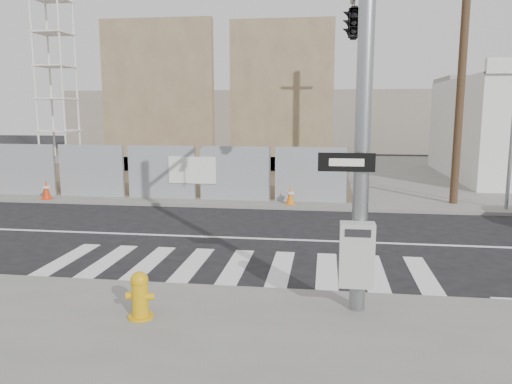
# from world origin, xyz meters

# --- Properties ---
(ground) EXTENTS (100.00, 100.00, 0.00)m
(ground) POSITION_xyz_m (0.00, 0.00, 0.00)
(ground) COLOR black
(ground) RESTS_ON ground
(sidewalk_far) EXTENTS (50.00, 20.00, 0.12)m
(sidewalk_far) POSITION_xyz_m (0.00, 14.00, 0.06)
(sidewalk_far) COLOR slate
(sidewalk_far) RESTS_ON ground
(signal_pole) EXTENTS (0.96, 5.87, 7.00)m
(signal_pole) POSITION_xyz_m (2.49, -2.05, 4.78)
(signal_pole) COLOR gray
(signal_pole) RESTS_ON sidewalk_near
(chain_link_fence) EXTENTS (24.60, 0.04, 2.00)m
(chain_link_fence) POSITION_xyz_m (-10.00, 5.00, 1.12)
(chain_link_fence) COLOR gray
(chain_link_fence) RESTS_ON sidewalk_far
(concrete_wall_left) EXTENTS (6.00, 1.30, 8.00)m
(concrete_wall_left) POSITION_xyz_m (-7.00, 13.08, 3.38)
(concrete_wall_left) COLOR brown
(concrete_wall_left) RESTS_ON sidewalk_far
(concrete_wall_right) EXTENTS (5.50, 1.30, 8.00)m
(concrete_wall_right) POSITION_xyz_m (-0.50, 14.08, 3.38)
(concrete_wall_right) COLOR brown
(concrete_wall_right) RESTS_ON sidewalk_far
(crane_tower) EXTENTS (2.60, 2.60, 18.15)m
(crane_tower) POSITION_xyz_m (-15.00, 17.00, 9.02)
(crane_tower) COLOR slate
(crane_tower) RESTS_ON sidewalk_far
(utility_pole_right) EXTENTS (1.60, 0.28, 10.00)m
(utility_pole_right) POSITION_xyz_m (6.50, 5.50, 5.20)
(utility_pole_right) COLOR #473221
(utility_pole_right) RESTS_ON sidewalk_far
(fire_hydrant) EXTENTS (0.50, 0.50, 0.78)m
(fire_hydrant) POSITION_xyz_m (-0.98, -5.67, 0.50)
(fire_hydrant) COLOR #CD950B
(fire_hydrant) RESTS_ON sidewalk_near
(traffic_cone_c) EXTENTS (0.38, 0.38, 0.71)m
(traffic_cone_c) POSITION_xyz_m (-8.45, 4.22, 0.47)
(traffic_cone_c) COLOR red
(traffic_cone_c) RESTS_ON sidewalk_far
(traffic_cone_d) EXTENTS (0.44, 0.44, 0.64)m
(traffic_cone_d) POSITION_xyz_m (0.70, 4.45, 0.43)
(traffic_cone_d) COLOR orange
(traffic_cone_d) RESTS_ON sidewalk_far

